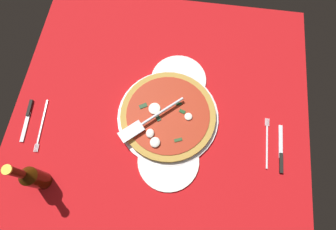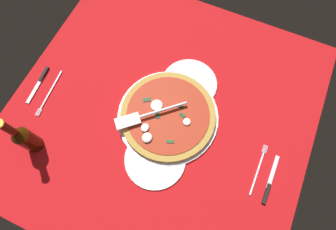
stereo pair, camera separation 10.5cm
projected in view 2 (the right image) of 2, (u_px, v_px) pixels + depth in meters
ground_plane at (161, 113)px, 108.11cm from camera, size 114.06×114.06×0.80cm
checker_pattern at (161, 112)px, 107.69cm from camera, size 114.06×114.06×0.10cm
pizza_pan at (168, 116)px, 106.41cm from camera, size 38.85×38.85×1.15cm
dinner_plate_left at (189, 84)px, 111.49cm from camera, size 22.31×22.31×1.00cm
dinner_plate_right at (155, 159)px, 100.62cm from camera, size 22.39×22.39×1.00cm
pizza at (168, 115)px, 104.88cm from camera, size 36.29×36.29×3.37cm
pizza_server at (149, 114)px, 102.14cm from camera, size 20.58×22.30×1.00cm
place_setting_near at (45, 87)px, 111.09cm from camera, size 20.86×14.77×1.40cm
place_setting_far at (264, 177)px, 98.50cm from camera, size 21.30×11.29×1.40cm
beer_bottle at (24, 138)px, 94.53cm from camera, size 6.12×6.12×24.56cm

